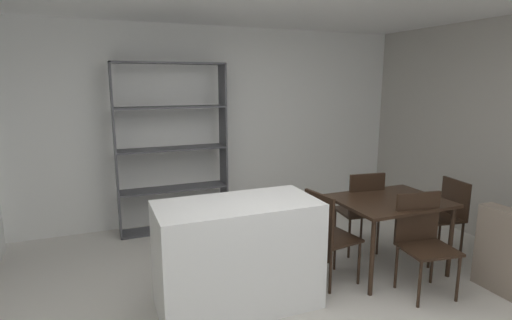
# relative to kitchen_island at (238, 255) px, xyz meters

# --- Properties ---
(back_partition) EXTENTS (6.19, 0.06, 2.66)m
(back_partition) POSITION_rel_kitchen_island_xyz_m (0.28, 2.34, 0.86)
(back_partition) COLOR white
(back_partition) RESTS_ON ground_plane
(kitchen_island) EXTENTS (1.37, 0.68, 0.94)m
(kitchen_island) POSITION_rel_kitchen_island_xyz_m (0.00, 0.00, 0.00)
(kitchen_island) COLOR white
(kitchen_island) RESTS_ON ground_plane
(open_bookshelf) EXTENTS (1.40, 0.31, 2.16)m
(open_bookshelf) POSITION_rel_kitchen_island_xyz_m (-0.17, 2.05, 0.61)
(open_bookshelf) COLOR #4C4C51
(open_bookshelf) RESTS_ON ground_plane
(dining_table) EXTENTS (1.07, 0.84, 0.76)m
(dining_table) POSITION_rel_kitchen_island_xyz_m (1.66, 0.05, 0.21)
(dining_table) COLOR black
(dining_table) RESTS_ON ground_plane
(dining_chair_island_side) EXTENTS (0.47, 0.46, 0.92)m
(dining_chair_island_side) POSITION_rel_kitchen_island_xyz_m (0.91, 0.04, 0.07)
(dining_chair_island_side) COLOR black
(dining_chair_island_side) RESTS_ON ground_plane
(dining_chair_far) EXTENTS (0.46, 0.47, 0.95)m
(dining_chair_far) POSITION_rel_kitchen_island_xyz_m (1.64, 0.49, 0.09)
(dining_chair_far) COLOR black
(dining_chair_far) RESTS_ON ground_plane
(dining_chair_window_side) EXTENTS (0.50, 0.46, 0.89)m
(dining_chair_window_side) POSITION_rel_kitchen_island_xyz_m (2.40, 0.04, 0.07)
(dining_chair_window_side) COLOR black
(dining_chair_window_side) RESTS_ON ground_plane
(dining_chair_near) EXTENTS (0.50, 0.46, 0.92)m
(dining_chair_near) POSITION_rel_kitchen_island_xyz_m (1.67, -0.39, 0.08)
(dining_chair_near) COLOR black
(dining_chair_near) RESTS_ON ground_plane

